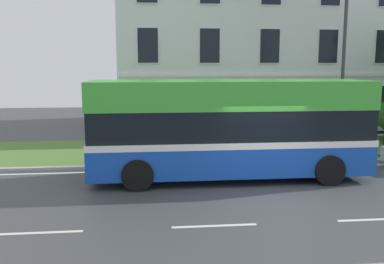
% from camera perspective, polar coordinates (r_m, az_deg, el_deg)
% --- Properties ---
extents(ground_plane, '(60.00, 56.00, 0.18)m').
position_cam_1_polar(ground_plane, '(13.21, 9.72, -7.56)').
color(ground_plane, '#3E4043').
extents(georgian_townhouse, '(16.22, 9.90, 11.15)m').
position_cam_1_polar(georgian_townhouse, '(27.82, 7.55, 12.94)').
color(georgian_townhouse, silver).
rests_on(georgian_townhouse, ground_plane).
extents(iron_verge_railing, '(16.65, 0.04, 0.97)m').
position_cam_1_polar(iron_verge_railing, '(17.09, 16.21, -1.85)').
color(iron_verge_railing, black).
rests_on(iron_verge_railing, ground_plane).
extents(single_decker_bus, '(9.05, 2.74, 3.23)m').
position_cam_1_polar(single_decker_bus, '(13.98, 4.99, 0.62)').
color(single_decker_bus, '#1648B4').
rests_on(single_decker_bus, ground_plane).
extents(street_lamp_post, '(0.36, 0.24, 7.79)m').
position_cam_1_polar(street_lamp_post, '(18.05, 19.76, 10.97)').
color(street_lamp_post, '#333338').
rests_on(street_lamp_post, ground_plane).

